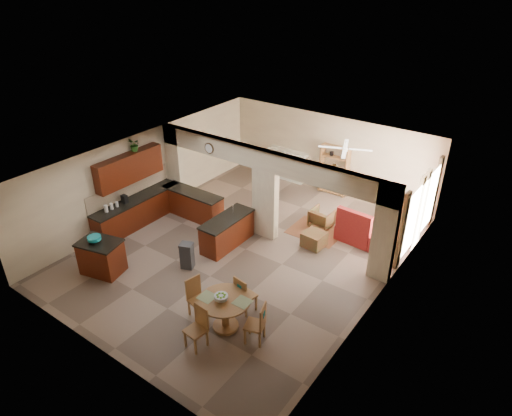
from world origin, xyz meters
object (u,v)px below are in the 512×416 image
Objects in this scene: dining_table at (225,309)px; armchair at (322,218)px; kitchen_island at (102,257)px; sofa at (395,227)px.

dining_table is 1.73× the size of armchair.
kitchen_island reaches higher than sofa.
dining_table is at bearing 157.09° from sofa.
kitchen_island is 1.06× the size of dining_table.
sofa is 2.24m from armchair.
armchair is (3.70, 5.58, -0.17)m from kitchen_island.
dining_table is 0.49× the size of sofa.
kitchen_island is at bearing 58.81° from armchair.
kitchen_island is 4.07m from dining_table.
dining_table is (4.06, 0.28, 0.05)m from kitchen_island.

